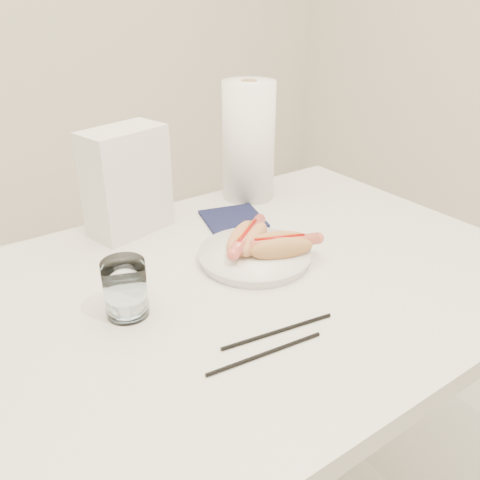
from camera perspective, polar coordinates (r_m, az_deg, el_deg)
table at (r=0.99m, az=-1.19°, el=-7.69°), size 1.20×0.80×0.75m
plate at (r=1.03m, az=1.64°, el=-1.88°), size 0.27×0.27×0.02m
hotdog_left at (r=1.03m, az=0.82°, el=0.15°), size 0.15×0.13×0.05m
hotdog_right at (r=1.01m, az=4.41°, el=-0.63°), size 0.16×0.11×0.04m
water_glass at (r=0.87m, az=-12.71°, el=-5.33°), size 0.07×0.07×0.10m
chopstick_near at (r=0.79m, az=2.86°, el=-12.56°), size 0.20×0.03×0.01m
chopstick_far at (r=0.83m, az=4.27°, el=-10.15°), size 0.20×0.04×0.01m
napkin_box at (r=1.14m, az=-12.58°, el=6.41°), size 0.19×0.13×0.23m
navy_napkin at (r=1.20m, az=-0.79°, el=2.40°), size 0.16×0.16×0.01m
paper_towel_roll at (r=1.29m, az=0.97°, el=10.98°), size 0.15×0.15×0.29m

